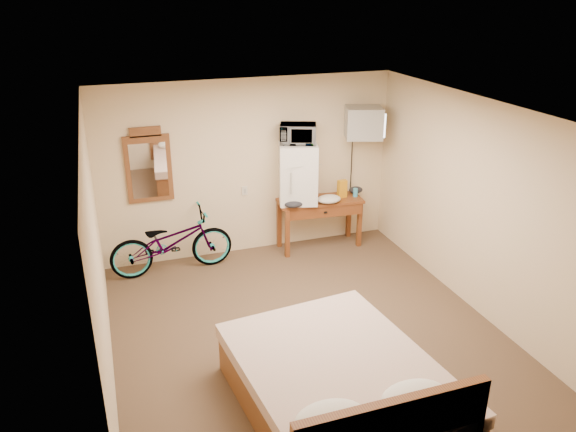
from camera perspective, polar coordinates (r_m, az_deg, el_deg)
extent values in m
plane|color=#483724|center=(6.50, 1.81, -11.60)|extent=(4.60, 4.60, 0.00)
plane|color=silver|center=(5.50, 2.13, 10.52)|extent=(4.60, 4.60, 0.00)
cube|color=beige|center=(7.94, -3.96, 4.91)|extent=(4.20, 0.04, 2.50)
cube|color=beige|center=(4.11, 13.75, -13.82)|extent=(4.20, 0.04, 2.50)
cube|color=beige|center=(5.57, -18.76, -4.24)|extent=(0.04, 4.60, 2.50)
cube|color=beige|center=(6.87, 18.56, 0.91)|extent=(0.04, 4.60, 2.50)
cube|color=beige|center=(8.02, -4.42, 2.57)|extent=(0.08, 0.01, 0.13)
cube|color=maroon|center=(8.18, 3.25, 1.58)|extent=(1.27, 0.58, 0.04)
cube|color=maroon|center=(7.98, -0.08, -1.85)|extent=(0.06, 0.06, 0.71)
cube|color=maroon|center=(8.38, 7.25, -0.81)|extent=(0.06, 0.06, 0.71)
cube|color=maroon|center=(8.30, -0.91, -0.85)|extent=(0.06, 0.06, 0.71)
cube|color=maroon|center=(8.69, 6.19, 0.11)|extent=(0.06, 0.06, 0.71)
cube|color=maroon|center=(8.04, 3.78, 0.42)|extent=(1.11, 0.14, 0.16)
cube|color=black|center=(8.02, 3.83, 0.38)|extent=(0.05, 0.02, 0.03)
cube|color=white|center=(7.94, 1.00, 4.40)|extent=(0.63, 0.62, 0.86)
cube|color=#A1A19C|center=(7.66, 1.65, 5.07)|extent=(0.52, 0.01, 0.00)
cylinder|color=#A1A19C|center=(7.66, 0.32, 3.33)|extent=(0.02, 0.02, 0.31)
imported|color=white|center=(7.78, 1.02, 8.36)|extent=(0.58, 0.49, 0.27)
cube|color=orange|center=(8.23, 5.52, 2.77)|extent=(0.14, 0.09, 0.26)
cylinder|color=#3B9EC9|center=(8.31, 6.86, 2.39)|extent=(0.07, 0.07, 0.12)
ellipsoid|color=beige|center=(8.03, 4.18, 1.73)|extent=(0.35, 0.27, 0.11)
ellipsoid|color=black|center=(7.84, 0.58, 1.24)|extent=(0.27, 0.20, 0.10)
ellipsoid|color=black|center=(8.45, 6.90, 2.65)|extent=(0.21, 0.17, 0.10)
cube|color=black|center=(8.35, 6.85, 9.08)|extent=(0.14, 0.02, 0.14)
cylinder|color=black|center=(8.31, 6.98, 9.01)|extent=(0.05, 0.30, 0.05)
cube|color=#A1A19C|center=(8.09, 7.69, 9.38)|extent=(0.61, 0.55, 0.44)
cube|color=white|center=(7.90, 8.39, 9.04)|extent=(0.40, 0.14, 0.34)
cube|color=black|center=(8.28, 7.03, 9.71)|extent=(0.30, 0.11, 0.27)
cube|color=brown|center=(7.66, -13.96, 4.66)|extent=(0.60, 0.04, 0.91)
cube|color=brown|center=(7.53, -14.31, 8.29)|extent=(0.40, 0.04, 0.13)
cube|color=white|center=(7.65, -13.93, 4.49)|extent=(0.47, 0.01, 0.75)
imported|color=black|center=(7.71, -11.74, -2.61)|extent=(1.67, 0.65, 0.87)
cube|color=brown|center=(5.36, 5.11, -17.49)|extent=(1.78, 2.25, 0.40)
cube|color=#B9AC8F|center=(5.21, 5.20, -15.38)|extent=(1.82, 2.29, 0.14)
ellipsoid|color=silver|center=(4.55, 4.27, -19.79)|extent=(0.57, 0.35, 0.20)
ellipsoid|color=silver|center=(4.83, 12.72, -17.48)|extent=(0.57, 0.35, 0.20)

